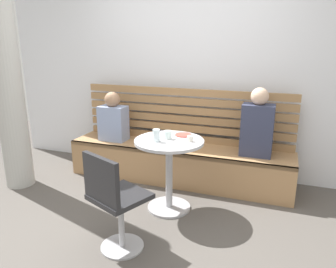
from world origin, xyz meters
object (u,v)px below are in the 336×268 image
person_adult (257,126)px  cup_glass_short (168,135)px  plate_small (183,135)px  cup_glass_tall (156,135)px  cup_espresso_small (190,139)px  booth_bench (178,163)px  white_chair (114,200)px  person_child_left (113,119)px  cafe_table (169,161)px

person_adult → cup_glass_short: size_ratio=9.41×
plate_small → cup_glass_tall: bearing=-122.8°
cup_espresso_small → cup_glass_short: 0.23m
booth_bench → cup_glass_tall: cup_glass_tall is taller
person_adult → cup_espresso_small: size_ratio=13.44×
white_chair → plate_small: (0.26, 1.00, 0.28)m
booth_bench → cup_espresso_small: 0.93m
person_adult → cup_glass_short: (-0.79, -0.67, 0.00)m
booth_bench → cup_glass_tall: (0.04, -0.78, 0.58)m
white_chair → person_child_left: 1.71m
booth_bench → cafe_table: size_ratio=3.65×
cup_glass_tall → plate_small: bearing=57.2°
booth_bench → person_adult: (0.90, 0.01, 0.56)m
cafe_table → person_adult: bearing=42.4°
booth_bench → cup_glass_short: 0.87m
white_chair → person_adult: size_ratio=1.13×
booth_bench → plate_small: plate_small is taller
booth_bench → cup_glass_tall: 0.97m
person_child_left → cup_glass_short: size_ratio=7.74×
person_adult → person_child_left: bearing=-179.0°
cup_glass_short → plate_small: size_ratio=0.47×
cafe_table → cup_glass_short: size_ratio=9.25×
booth_bench → white_chair: size_ratio=3.18×
person_child_left → booth_bench: bearing=1.4°
booth_bench → plate_small: 0.76m
booth_bench → cafe_table: bearing=-79.0°
booth_bench → cup_glass_short: cup_glass_short is taller
booth_bench → plate_small: size_ratio=15.88×
cafe_table → cup_glass_short: bearing=130.2°
white_chair → plate_small: 1.07m
booth_bench → cup_espresso_small: cup_espresso_small is taller
cup_espresso_small → booth_bench: bearing=116.9°
white_chair → cup_glass_tall: size_ratio=7.08×
booth_bench → person_child_left: bearing=-178.6°
person_child_left → cup_glass_tall: person_child_left is taller
booth_bench → cafe_table: cafe_table is taller
white_chair → cup_espresso_small: 0.96m
booth_bench → cup_espresso_small: size_ratio=48.21×
cup_espresso_small → cup_glass_tall: (-0.30, -0.11, 0.03)m
cup_glass_tall → cafe_table: bearing=43.7°
person_child_left → cup_glass_tall: bearing=-40.3°
cafe_table → cup_glass_tall: bearing=-136.3°
person_child_left → plate_small: person_child_left is taller
booth_bench → person_child_left: (-0.86, -0.02, 0.49)m
booth_bench → white_chair: white_chair is taller
booth_bench → cup_glass_short: bearing=-80.6°
booth_bench → plate_small: bearing=-66.3°
person_child_left → cafe_table: bearing=-34.0°
booth_bench → white_chair: (-0.04, -1.50, 0.24)m
cafe_table → person_child_left: bearing=146.0°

